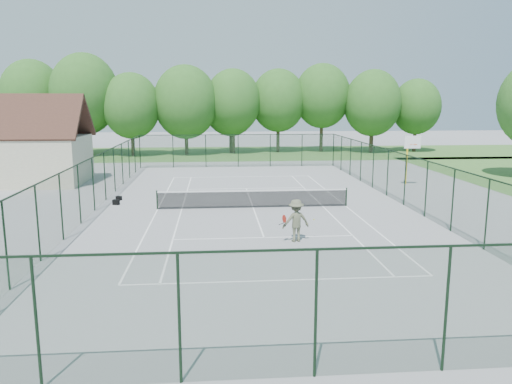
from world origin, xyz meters
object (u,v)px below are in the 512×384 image
basketball_goal (410,150)px  tennis_player (296,221)px  sports_bag_a (116,202)px  tennis_net (253,198)px

basketball_goal → tennis_player: basketball_goal is taller
sports_bag_a → tennis_net: bearing=8.9°
tennis_net → sports_bag_a: bearing=169.5°
tennis_player → tennis_net: bearing=100.7°
tennis_net → tennis_player: bearing=-79.3°
tennis_player → basketball_goal: bearing=52.6°
basketball_goal → tennis_player: size_ratio=1.94×
basketball_goal → sports_bag_a: (-20.02, -5.24, -2.41)m
tennis_net → sports_bag_a: size_ratio=28.60×
basketball_goal → sports_bag_a: bearing=-165.3°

